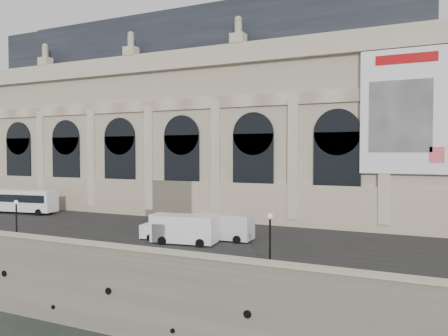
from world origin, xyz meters
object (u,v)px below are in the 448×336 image
(van_b, at_px, (182,229))
(van_c, at_px, (221,226))
(box_truck, at_px, (174,227))
(bus_left, at_px, (19,200))
(lamp_right, at_px, (270,242))
(lamp_left, at_px, (16,221))

(van_b, xyz_separation_m, van_c, (2.59, 3.22, -0.05))
(van_b, distance_m, box_truck, 1.80)
(van_c, bearing_deg, van_b, -128.80)
(bus_left, relative_size, van_b, 1.85)
(lamp_right, bearing_deg, lamp_left, -179.01)
(bus_left, distance_m, lamp_left, 21.74)
(bus_left, height_order, lamp_left, lamp_left)
(box_truck, bearing_deg, bus_left, 166.76)
(box_truck, relative_size, lamp_left, 1.63)
(bus_left, distance_m, van_b, 32.64)
(lamp_left, bearing_deg, van_b, 21.59)
(bus_left, relative_size, van_c, 1.97)
(van_c, distance_m, lamp_left, 19.92)
(van_b, relative_size, van_c, 1.07)
(van_c, height_order, box_truck, van_c)
(bus_left, bearing_deg, lamp_left, -40.53)
(lamp_left, xyz_separation_m, lamp_right, (25.80, 0.44, 0.08))
(bus_left, relative_size, lamp_left, 2.89)
(van_b, distance_m, lamp_left, 16.22)
(box_truck, xyz_separation_m, lamp_left, (-13.63, -7.04, 0.73))
(van_c, bearing_deg, lamp_left, -152.53)
(lamp_right, bearing_deg, bus_left, 162.08)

